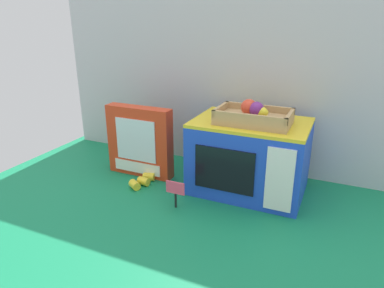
{
  "coord_description": "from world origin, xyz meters",
  "views": [
    {
      "loc": [
        0.46,
        -1.19,
        0.64
      ],
      "look_at": [
        -0.07,
        -0.01,
        0.16
      ],
      "focal_mm": 32.63,
      "sensor_mm": 36.0,
      "label": 1
    }
  ],
  "objects_px": {
    "cookie_set_box": "(140,142)",
    "price_sign": "(175,191)",
    "toy_microwave": "(249,156)",
    "food_groups_crate": "(254,116)",
    "loose_toy_banana": "(142,181)"
  },
  "relations": [
    {
      "from": "cookie_set_box",
      "to": "price_sign",
      "type": "distance_m",
      "value": 0.33
    },
    {
      "from": "toy_microwave",
      "to": "food_groups_crate",
      "type": "distance_m",
      "value": 0.17
    },
    {
      "from": "toy_microwave",
      "to": "food_groups_crate",
      "type": "bearing_deg",
      "value": -64.5
    },
    {
      "from": "toy_microwave",
      "to": "price_sign",
      "type": "bearing_deg",
      "value": -129.26
    },
    {
      "from": "food_groups_crate",
      "to": "price_sign",
      "type": "relative_size",
      "value": 2.59
    },
    {
      "from": "price_sign",
      "to": "food_groups_crate",
      "type": "bearing_deg",
      "value": 45.36
    },
    {
      "from": "toy_microwave",
      "to": "cookie_set_box",
      "type": "relative_size",
      "value": 1.42
    },
    {
      "from": "food_groups_crate",
      "to": "loose_toy_banana",
      "type": "relative_size",
      "value": 1.97
    },
    {
      "from": "toy_microwave",
      "to": "food_groups_crate",
      "type": "xyz_separation_m",
      "value": [
        0.01,
        -0.03,
        0.17
      ]
    },
    {
      "from": "cookie_set_box",
      "to": "loose_toy_banana",
      "type": "relative_size",
      "value": 2.22
    },
    {
      "from": "toy_microwave",
      "to": "food_groups_crate",
      "type": "relative_size",
      "value": 1.6
    },
    {
      "from": "cookie_set_box",
      "to": "loose_toy_banana",
      "type": "bearing_deg",
      "value": -55.54
    },
    {
      "from": "price_sign",
      "to": "toy_microwave",
      "type": "bearing_deg",
      "value": 50.74
    },
    {
      "from": "loose_toy_banana",
      "to": "cookie_set_box",
      "type": "bearing_deg",
      "value": 124.46
    },
    {
      "from": "toy_microwave",
      "to": "loose_toy_banana",
      "type": "xyz_separation_m",
      "value": [
        -0.39,
        -0.13,
        -0.12
      ]
    }
  ]
}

